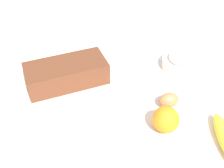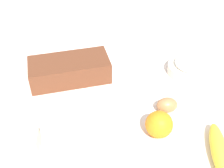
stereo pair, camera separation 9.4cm
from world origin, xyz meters
name	(u,v)px [view 2 (the right image)]	position (x,y,z in m)	size (l,w,h in m)	color
ground_plane	(112,95)	(0.00, 0.00, -0.01)	(2.40, 2.40, 0.02)	beige
loaf_pan	(70,69)	(-0.15, 0.08, 0.04)	(0.30, 0.19, 0.08)	brown
flour_bowl	(189,67)	(0.29, 0.11, 0.03)	(0.15, 0.15, 0.07)	silver
banana	(219,150)	(0.29, -0.26, 0.02)	(0.19, 0.04, 0.04)	yellow
orange_fruit	(159,124)	(0.13, -0.18, 0.04)	(0.08, 0.08, 0.08)	orange
butter_block	(22,143)	(-0.25, -0.24, 0.03)	(0.09, 0.06, 0.06)	#F4EDB2
egg_near_butter	(167,105)	(0.17, -0.09, 0.02)	(0.05, 0.05, 0.07)	#AE7547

